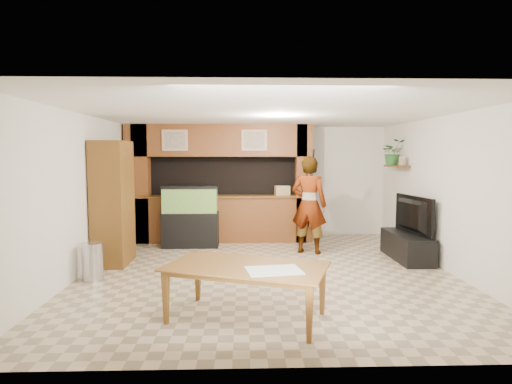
{
  "coord_description": "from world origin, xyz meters",
  "views": [
    {
      "loc": [
        -0.4,
        -6.99,
        1.94
      ],
      "look_at": [
        -0.16,
        0.6,
        1.28
      ],
      "focal_mm": 30.0,
      "sensor_mm": 36.0,
      "label": 1
    }
  ],
  "objects_px": {
    "aquarium": "(190,217)",
    "person": "(309,205)",
    "television": "(408,215)",
    "dining_table": "(245,293)",
    "pantry_cabinet": "(113,203)"
  },
  "relations": [
    {
      "from": "aquarium",
      "to": "television",
      "type": "bearing_deg",
      "value": -16.13
    },
    {
      "from": "aquarium",
      "to": "television",
      "type": "relative_size",
      "value": 1.06
    },
    {
      "from": "television",
      "to": "person",
      "type": "height_order",
      "value": "person"
    },
    {
      "from": "dining_table",
      "to": "person",
      "type": "bearing_deg",
      "value": 89.12
    },
    {
      "from": "person",
      "to": "pantry_cabinet",
      "type": "bearing_deg",
      "value": 33.93
    },
    {
      "from": "television",
      "to": "dining_table",
      "type": "height_order",
      "value": "television"
    },
    {
      "from": "aquarium",
      "to": "person",
      "type": "height_order",
      "value": "person"
    },
    {
      "from": "television",
      "to": "dining_table",
      "type": "bearing_deg",
      "value": 124.9
    },
    {
      "from": "aquarium",
      "to": "dining_table",
      "type": "relative_size",
      "value": 0.7
    },
    {
      "from": "person",
      "to": "dining_table",
      "type": "distance_m",
      "value": 3.7
    },
    {
      "from": "television",
      "to": "person",
      "type": "distance_m",
      "value": 1.84
    },
    {
      "from": "aquarium",
      "to": "person",
      "type": "xyz_separation_m",
      "value": [
        2.4,
        -0.64,
        0.32
      ]
    },
    {
      "from": "pantry_cabinet",
      "to": "aquarium",
      "type": "relative_size",
      "value": 1.68
    },
    {
      "from": "aquarium",
      "to": "television",
      "type": "distance_m",
      "value": 4.33
    },
    {
      "from": "pantry_cabinet",
      "to": "person",
      "type": "bearing_deg",
      "value": 11.2
    }
  ]
}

